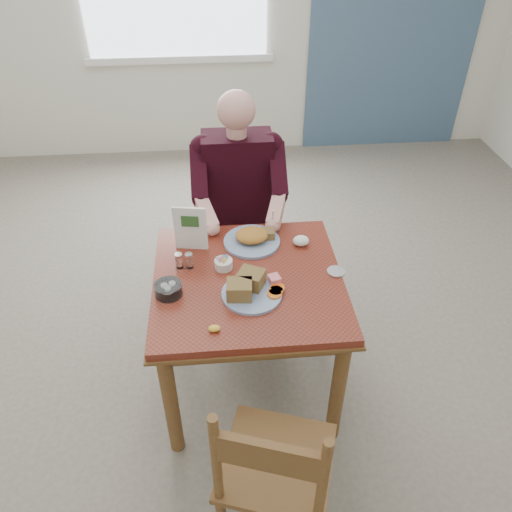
{
  "coord_description": "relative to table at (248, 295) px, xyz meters",
  "views": [
    {
      "loc": [
        -0.13,
        -1.82,
        2.28
      ],
      "look_at": [
        0.04,
        0.0,
        0.88
      ],
      "focal_mm": 35.0,
      "sensor_mm": 36.0,
      "label": 1
    }
  ],
  "objects": [
    {
      "name": "floor",
      "position": [
        0.0,
        0.0,
        -0.64
      ],
      "size": [
        6.0,
        6.0,
        0.0
      ],
      "primitive_type": "plane",
      "color": "#62594F",
      "rests_on": "ground"
    },
    {
      "name": "wall_back",
      "position": [
        0.0,
        3.0,
        0.76
      ],
      "size": [
        5.5,
        0.0,
        5.5
      ],
      "primitive_type": "plane",
      "rotation": [
        1.57,
        0.0,
        0.0
      ],
      "color": "silver",
      "rests_on": "ground"
    },
    {
      "name": "lemon_wedge",
      "position": [
        -0.17,
        -0.34,
        0.13
      ],
      "size": [
        0.06,
        0.04,
        0.03
      ],
      "primitive_type": "ellipsoid",
      "rotation": [
        0.0,
        0.0,
        -0.18
      ],
      "color": "yellow",
      "rests_on": "table"
    },
    {
      "name": "napkin",
      "position": [
        0.29,
        0.24,
        0.14
      ],
      "size": [
        0.1,
        0.08,
        0.05
      ],
      "primitive_type": "ellipsoid",
      "rotation": [
        0.0,
        0.0,
        0.2
      ],
      "color": "white",
      "rests_on": "table"
    },
    {
      "name": "metal_dish",
      "position": [
        0.43,
        -0.0,
        0.12
      ],
      "size": [
        0.12,
        0.12,
        0.01
      ],
      "primitive_type": "cylinder",
      "rotation": [
        0.0,
        0.0,
        -0.41
      ],
      "color": "silver",
      "rests_on": "table"
    },
    {
      "name": "table",
      "position": [
        0.0,
        0.0,
        0.0
      ],
      "size": [
        0.92,
        0.92,
        0.75
      ],
      "color": "maroon",
      "rests_on": "ground"
    },
    {
      "name": "chair_far",
      "position": [
        0.0,
        0.8,
        -0.16
      ],
      "size": [
        0.42,
        0.42,
        0.95
      ],
      "color": "brown",
      "rests_on": "ground"
    },
    {
      "name": "chair_near",
      "position": [
        0.03,
        -0.83,
        -0.16
      ],
      "size": [
        0.53,
        0.53,
        0.95
      ],
      "color": "brown",
      "rests_on": "ground"
    },
    {
      "name": "diner",
      "position": [
        0.0,
        0.71,
        0.17
      ],
      "size": [
        0.53,
        0.56,
        1.39
      ],
      "color": "gray",
      "rests_on": "chair_far"
    },
    {
      "name": "near_plate",
      "position": [
        -0.0,
        -0.12,
        0.15
      ],
      "size": [
        0.33,
        0.33,
        0.09
      ],
      "color": "white",
      "rests_on": "table"
    },
    {
      "name": "far_plate",
      "position": [
        0.05,
        0.28,
        0.14
      ],
      "size": [
        0.3,
        0.3,
        0.08
      ],
      "color": "white",
      "rests_on": "table"
    },
    {
      "name": "caddy",
      "position": [
        -0.11,
        0.08,
        0.14
      ],
      "size": [
        0.12,
        0.12,
        0.07
      ],
      "color": "white",
      "rests_on": "table"
    },
    {
      "name": "shakers",
      "position": [
        -0.3,
        0.1,
        0.15
      ],
      "size": [
        0.09,
        0.04,
        0.08
      ],
      "color": "white",
      "rests_on": "table"
    },
    {
      "name": "creamer",
      "position": [
        -0.37,
        -0.09,
        0.14
      ],
      "size": [
        0.13,
        0.13,
        0.06
      ],
      "color": "white",
      "rests_on": "table"
    },
    {
      "name": "menu",
      "position": [
        -0.27,
        0.26,
        0.24
      ],
      "size": [
        0.17,
        0.04,
        0.24
      ],
      "color": "white",
      "rests_on": "table"
    }
  ]
}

